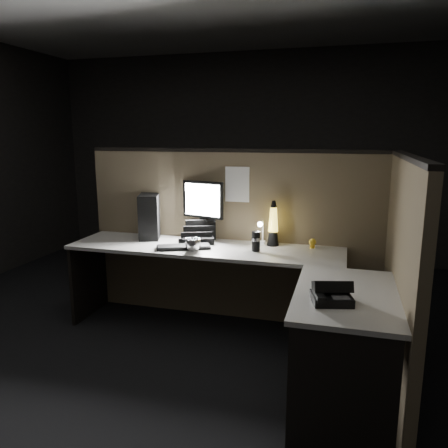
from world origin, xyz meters
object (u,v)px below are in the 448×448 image
(pc_tower, at_px, (150,216))
(monitor, at_px, (203,204))
(desk_phone, at_px, (331,293))
(keyboard, at_px, (184,247))
(lava_lamp, at_px, (273,227))

(pc_tower, bearing_deg, monitor, -12.58)
(monitor, bearing_deg, desk_phone, -31.50)
(pc_tower, bearing_deg, desk_phone, -54.53)
(keyboard, bearing_deg, monitor, 58.16)
(lava_lamp, xyz_separation_m, desk_phone, (0.52, -1.17, -0.11))
(monitor, distance_m, desk_phone, 1.72)
(pc_tower, height_order, monitor, monitor)
(pc_tower, relative_size, lava_lamp, 1.03)
(pc_tower, height_order, keyboard, pc_tower)
(monitor, bearing_deg, pc_tower, -158.36)
(monitor, xyz_separation_m, lava_lamp, (0.64, -0.06, -0.15))
(keyboard, height_order, desk_phone, desk_phone)
(monitor, xyz_separation_m, desk_phone, (1.17, -1.23, -0.26))
(lava_lamp, distance_m, desk_phone, 1.28)
(pc_tower, distance_m, keyboard, 0.57)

